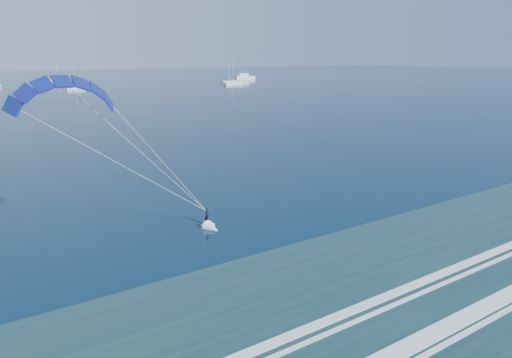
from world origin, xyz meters
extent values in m
cube|color=#1E423F|center=(0.00, 8.00, 0.01)|extent=(600.00, 22.00, 0.03)
cube|color=white|center=(0.00, 5.50, 0.04)|extent=(600.00, 1.10, 0.07)
cube|color=white|center=(0.00, 9.50, 0.04)|extent=(600.00, 0.70, 0.07)
cube|color=#C69117|center=(-5.37, 26.44, 0.03)|extent=(1.20, 0.39, 0.07)
imported|color=black|center=(-5.37, 26.44, 0.81)|extent=(0.57, 0.64, 1.48)
cone|color=white|center=(-5.52, 25.14, 0.08)|extent=(1.31, 1.74, 1.10)
cube|color=silver|center=(122.29, 225.15, 0.94)|extent=(12.76, 3.40, 1.87)
cube|color=silver|center=(121.29, 225.15, 2.72)|extent=(5.95, 2.72, 1.70)
cylinder|color=silver|center=(121.29, 225.15, 4.57)|extent=(0.16, 0.16, 2.00)
cube|color=silver|center=(20.81, 195.77, 0.60)|extent=(7.04, 2.40, 1.20)
cylinder|color=silver|center=(20.81, 195.77, 5.60)|extent=(0.18, 0.18, 8.80)
cylinder|color=silver|center=(22.01, 195.77, 2.00)|extent=(2.60, 0.12, 0.12)
cube|color=silver|center=(26.16, 260.88, 0.60)|extent=(8.36, 2.40, 1.20)
cylinder|color=silver|center=(26.16, 260.88, 6.31)|extent=(0.18, 0.18, 10.21)
cylinder|color=silver|center=(27.36, 260.88, 2.00)|extent=(2.60, 0.12, 0.12)
cube|color=silver|center=(96.68, 199.15, 0.60)|extent=(7.92, 2.40, 1.20)
cylinder|color=silver|center=(96.68, 199.15, 6.06)|extent=(0.18, 0.18, 9.72)
cylinder|color=silver|center=(97.88, 199.15, 2.00)|extent=(2.60, 0.12, 0.12)
cube|color=silver|center=(92.15, 187.46, 0.60)|extent=(9.11, 2.40, 1.20)
cylinder|color=silver|center=(92.15, 187.46, 6.74)|extent=(0.18, 0.18, 11.09)
cylinder|color=silver|center=(93.35, 187.46, 2.00)|extent=(2.60, 0.12, 0.12)
camera|label=1|loc=(-22.23, -6.99, 14.35)|focal=32.00mm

